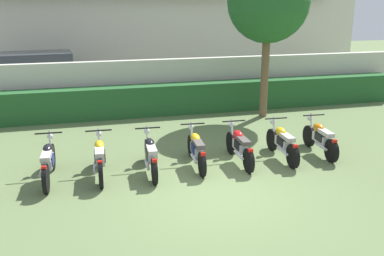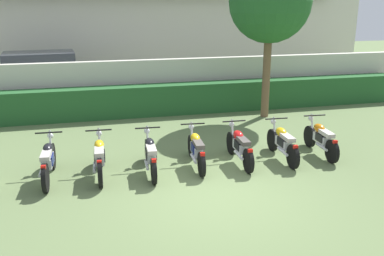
% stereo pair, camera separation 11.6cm
% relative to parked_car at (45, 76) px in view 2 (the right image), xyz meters
% --- Properties ---
extents(ground, '(60.00, 60.00, 0.00)m').
position_rel_parked_car_xyz_m(ground, '(4.02, -10.31, -0.94)').
color(ground, '#607547').
extents(compound_wall, '(23.14, 0.30, 1.84)m').
position_rel_parked_car_xyz_m(compound_wall, '(4.02, -2.94, -0.02)').
color(compound_wall, beige).
rests_on(compound_wall, ground).
extents(hedge_row, '(18.51, 0.70, 1.05)m').
position_rel_parked_car_xyz_m(hedge_row, '(4.02, -3.64, -0.41)').
color(hedge_row, '#235628').
rests_on(hedge_row, ground).
extents(parked_car, '(4.63, 2.37, 1.89)m').
position_rel_parked_car_xyz_m(parked_car, '(0.00, 0.00, 0.00)').
color(parked_car, silver).
rests_on(parked_car, ground).
extents(tree_near_inspector, '(2.66, 2.66, 5.15)m').
position_rel_parked_car_xyz_m(tree_near_inspector, '(7.52, -4.80, 2.86)').
color(tree_near_inspector, brown).
rests_on(tree_near_inspector, ground).
extents(motorcycle_in_row_0, '(0.60, 1.95, 0.97)m').
position_rel_parked_car_xyz_m(motorcycle_in_row_0, '(0.67, -8.67, -0.48)').
color(motorcycle_in_row_0, black).
rests_on(motorcycle_in_row_0, ground).
extents(motorcycle_in_row_1, '(0.60, 1.86, 0.98)m').
position_rel_parked_car_xyz_m(motorcycle_in_row_1, '(1.78, -8.74, -0.48)').
color(motorcycle_in_row_1, black).
rests_on(motorcycle_in_row_1, ground).
extents(motorcycle_in_row_2, '(0.60, 1.93, 0.95)m').
position_rel_parked_car_xyz_m(motorcycle_in_row_2, '(2.92, -8.78, -0.50)').
color(motorcycle_in_row_2, black).
rests_on(motorcycle_in_row_2, ground).
extents(motorcycle_in_row_3, '(0.60, 1.87, 0.94)m').
position_rel_parked_car_xyz_m(motorcycle_in_row_3, '(4.05, -8.67, -0.50)').
color(motorcycle_in_row_3, black).
rests_on(motorcycle_in_row_3, ground).
extents(motorcycle_in_row_4, '(0.60, 1.91, 0.95)m').
position_rel_parked_car_xyz_m(motorcycle_in_row_4, '(5.13, -8.73, -0.49)').
color(motorcycle_in_row_4, black).
rests_on(motorcycle_in_row_4, ground).
extents(motorcycle_in_row_5, '(0.60, 1.88, 0.95)m').
position_rel_parked_car_xyz_m(motorcycle_in_row_5, '(6.27, -8.76, -0.49)').
color(motorcycle_in_row_5, black).
rests_on(motorcycle_in_row_5, ground).
extents(motorcycle_in_row_6, '(0.60, 1.82, 0.95)m').
position_rel_parked_car_xyz_m(motorcycle_in_row_6, '(7.38, -8.69, -0.49)').
color(motorcycle_in_row_6, black).
rests_on(motorcycle_in_row_6, ground).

